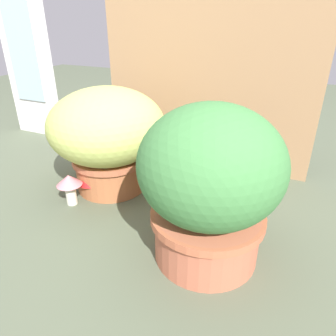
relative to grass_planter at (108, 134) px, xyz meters
The scene contains 8 objects.
ground_plane 0.33m from the grass_planter, 35.84° to the right, with size 6.00×6.00×0.00m, color #535C47.
cardboard_backdrop 0.51m from the grass_planter, 56.50° to the left, with size 1.01×0.03×0.75m, color #AC8058.
window_panel_white 0.93m from the grass_planter, 153.68° to the left, with size 0.33×0.05×0.92m.
grass_planter is the anchor object (origin of this frame).
leafy_planter 0.56m from the grass_planter, 25.60° to the right, with size 0.41×0.41×0.48m.
cat 0.42m from the grass_planter, ahead, with size 0.33×0.31×0.32m.
mushroom_ornament_red 0.20m from the grass_planter, 104.71° to the right, with size 0.10×0.10×0.11m.
mushroom_ornament_pink 0.25m from the grass_planter, 109.94° to the right, with size 0.10×0.10×0.13m.
Camera 1 is at (0.53, -0.84, 0.67)m, focal length 33.05 mm.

